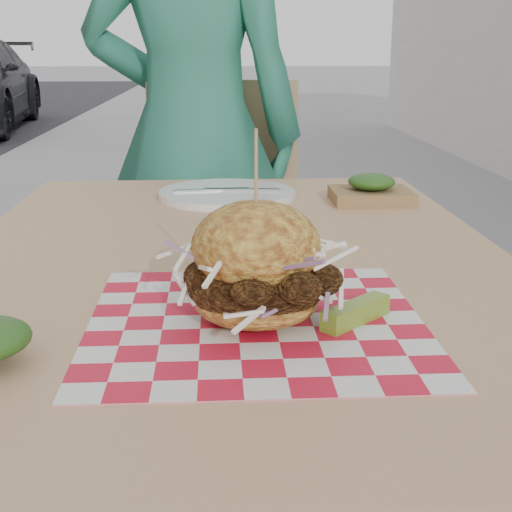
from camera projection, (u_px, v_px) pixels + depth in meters
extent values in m
imported|color=#29785D|center=(193.00, 134.00, 1.90)|extent=(0.65, 0.49, 1.63)
cube|color=tan|center=(232.00, 267.00, 1.03)|extent=(0.80, 1.20, 0.04)
cylinder|color=#333338|center=(80.00, 355.00, 1.64)|extent=(0.05, 0.05, 0.71)
cylinder|color=#333338|center=(372.00, 348.00, 1.68)|extent=(0.05, 0.05, 0.71)
cube|color=tan|center=(225.00, 275.00, 1.91)|extent=(0.46, 0.46, 0.04)
cube|color=tan|center=(231.00, 170.00, 2.03)|extent=(0.42, 0.08, 0.50)
cylinder|color=#333338|center=(150.00, 383.00, 1.81)|extent=(0.03, 0.03, 0.43)
cylinder|color=#333338|center=(291.00, 386.00, 1.79)|extent=(0.03, 0.03, 0.43)
cylinder|color=#333338|center=(173.00, 329.00, 2.16)|extent=(0.03, 0.03, 0.43)
cylinder|color=#333338|center=(291.00, 331.00, 2.14)|extent=(0.03, 0.03, 0.43)
cube|color=red|center=(256.00, 321.00, 0.77)|extent=(0.36, 0.36, 0.00)
ellipsoid|color=gold|center=(256.00, 300.00, 0.77)|extent=(0.13, 0.13, 0.05)
ellipsoid|color=brown|center=(256.00, 284.00, 0.76)|extent=(0.15, 0.14, 0.07)
ellipsoid|color=gold|center=(256.00, 246.00, 0.75)|extent=(0.14, 0.14, 0.10)
cylinder|color=tan|center=(256.00, 179.00, 0.73)|extent=(0.00, 0.00, 0.10)
cube|color=olive|center=(356.00, 313.00, 0.76)|extent=(0.09, 0.08, 0.02)
cylinder|color=white|center=(227.00, 194.00, 1.41)|extent=(0.27, 0.27, 0.01)
cube|color=silver|center=(212.00, 190.00, 1.40)|extent=(0.15, 0.03, 0.00)
cube|color=silver|center=(242.00, 189.00, 1.41)|extent=(0.15, 0.03, 0.00)
cube|color=olive|center=(371.00, 196.00, 1.37)|extent=(0.15, 0.12, 0.02)
ellipsoid|color=#194413|center=(372.00, 182.00, 1.36)|extent=(0.09, 0.09, 0.03)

